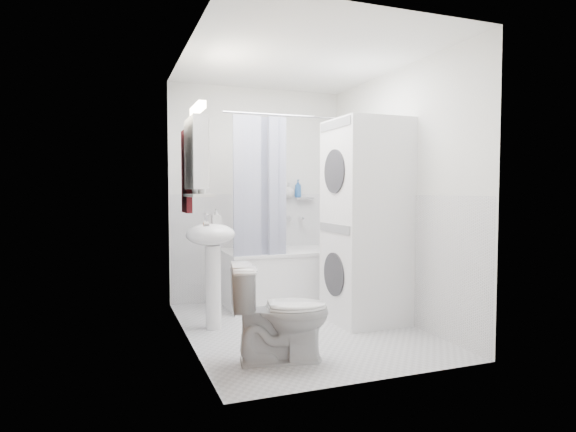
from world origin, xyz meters
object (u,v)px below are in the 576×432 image
object	(u,v)px
sink	(211,251)
washer_dryer	(366,221)
toilet	(280,313)
bathtub	(295,273)

from	to	relation	value
sink	washer_dryer	size ratio (longest dim) A/B	0.55
sink	washer_dryer	distance (m)	1.47
sink	toilet	xyz separation A→B (m)	(0.30, -0.99, -0.35)
bathtub	washer_dryer	size ratio (longest dim) A/B	0.82
bathtub	toilet	distance (m)	1.82
bathtub	sink	bearing A→B (deg)	-147.76
washer_dryer	sink	bearing A→B (deg)	170.13
washer_dryer	toilet	xyz separation A→B (m)	(-1.13, -0.74, -0.60)
sink	washer_dryer	world-z (taller)	washer_dryer
bathtub	toilet	bearing A→B (deg)	-114.58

